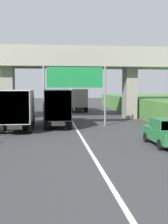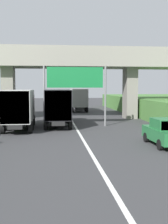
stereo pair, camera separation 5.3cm
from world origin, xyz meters
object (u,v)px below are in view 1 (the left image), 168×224
at_px(truck_silver, 19,107).
at_px(car_green, 166,132).
at_px(overhead_highway_sign, 75,82).
at_px(truck_black, 57,106).
at_px(car_white, 53,106).
at_px(truck_red, 78,99).

xyz_separation_m(truck_silver, car_green, (9.87, -8.21, -1.08)).
relative_size(overhead_highway_sign, truck_black, 0.81).
distance_m(truck_silver, car_green, 12.88).
distance_m(overhead_highway_sign, car_white, 17.44).
relative_size(truck_silver, truck_red, 1.00).
xyz_separation_m(truck_silver, car_white, (3.01, 18.44, -1.08)).
xyz_separation_m(truck_silver, truck_red, (6.80, 18.97, 0.00)).
distance_m(truck_black, truck_silver, 3.74).
bearing_deg(overhead_highway_sign, truck_black, 168.36).
height_order(truck_red, car_green, truck_red).
bearing_deg(truck_red, truck_black, -101.50).
bearing_deg(car_white, truck_black, -89.01).
relative_size(truck_red, car_green, 1.78).
bearing_deg(truck_black, truck_red, 78.50).
xyz_separation_m(truck_black, car_white, (-0.29, 16.67, -1.08)).
bearing_deg(truck_silver, truck_black, 28.15).
height_order(truck_black, truck_silver, same).
relative_size(overhead_highway_sign, truck_silver, 0.81).
distance_m(overhead_highway_sign, car_green, 11.32).
bearing_deg(car_green, truck_red, 96.44).
height_order(truck_red, car_white, truck_red).
distance_m(overhead_highway_sign, truck_silver, 5.62).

